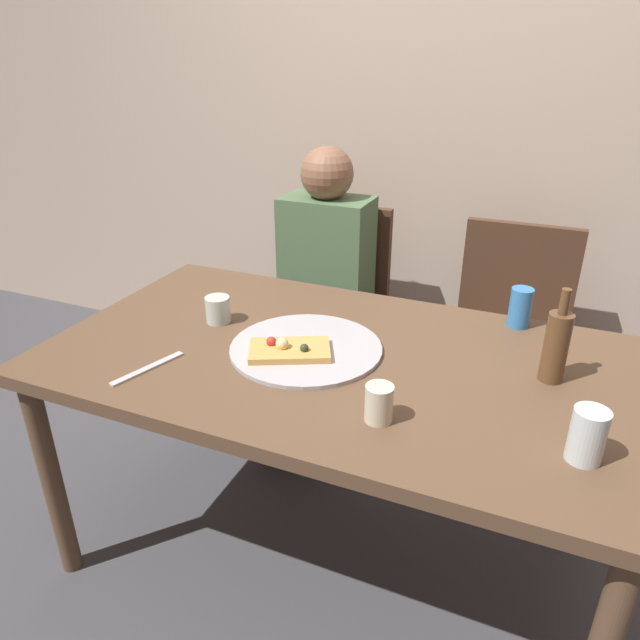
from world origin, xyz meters
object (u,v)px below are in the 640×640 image
(dining_table, at_px, (334,377))
(chair_right, at_px, (509,327))
(soda_can, at_px, (520,308))
(guest_in_sweater, at_px, (318,282))
(wine_bottle, at_px, (556,345))
(chair_left, at_px, (332,298))
(pizza_slice_last, at_px, (289,349))
(table_knife, at_px, (148,368))
(tumbler_far, at_px, (379,403))
(wine_glass, at_px, (587,435))
(pizza_tray, at_px, (306,348))
(tumbler_near, at_px, (218,309))

(dining_table, distance_m, chair_right, 0.95)
(soda_can, height_order, guest_in_sweater, guest_in_sweater)
(wine_bottle, distance_m, chair_left, 1.23)
(wine_bottle, bearing_deg, pizza_slice_last, -166.75)
(pizza_slice_last, xyz_separation_m, chair_right, (0.51, 0.92, -0.25))
(table_knife, height_order, guest_in_sweater, guest_in_sweater)
(dining_table, xyz_separation_m, chair_left, (-0.35, 0.85, -0.15))
(dining_table, bearing_deg, tumbler_far, -50.25)
(pizza_slice_last, relative_size, chair_right, 0.28)
(chair_left, distance_m, guest_in_sweater, 0.20)
(chair_left, bearing_deg, wine_glass, 132.86)
(wine_bottle, xyz_separation_m, chair_left, (-0.91, 0.76, -0.33))
(pizza_tray, height_order, wine_bottle, wine_bottle)
(tumbler_far, distance_m, table_knife, 0.63)
(pizza_tray, bearing_deg, table_knife, -142.38)
(soda_can, distance_m, chair_left, 0.97)
(pizza_tray, distance_m, soda_can, 0.67)
(wine_bottle, relative_size, wine_glass, 2.10)
(guest_in_sweater, bearing_deg, pizza_slice_last, 107.67)
(soda_can, bearing_deg, pizza_tray, -143.17)
(tumbler_near, distance_m, table_knife, 0.33)
(wine_bottle, bearing_deg, pizza_tray, -170.91)
(pizza_slice_last, xyz_separation_m, guest_in_sweater, (-0.24, 0.77, -0.12))
(chair_left, bearing_deg, dining_table, 112.45)
(wine_glass, height_order, guest_in_sweater, guest_in_sweater)
(dining_table, bearing_deg, pizza_slice_last, -148.00)
(tumbler_far, bearing_deg, chair_right, 80.27)
(wine_glass, bearing_deg, tumbler_far, -175.58)
(wine_glass, relative_size, guest_in_sweater, 0.10)
(table_knife, height_order, chair_right, chair_right)
(dining_table, relative_size, soda_can, 13.15)
(tumbler_near, height_order, chair_right, chair_right)
(pizza_tray, relative_size, guest_in_sweater, 0.37)
(pizza_slice_last, xyz_separation_m, tumbler_near, (-0.30, 0.12, 0.02))
(wine_bottle, xyz_separation_m, wine_glass, (0.08, -0.31, -0.04))
(wine_glass, bearing_deg, table_knife, -177.01)
(wine_glass, relative_size, chair_right, 0.13)
(wine_bottle, distance_m, guest_in_sweater, 1.12)
(pizza_slice_last, distance_m, soda_can, 0.72)
(wine_glass, distance_m, guest_in_sweater, 1.37)
(pizza_tray, xyz_separation_m, chair_right, (0.48, 0.87, -0.23))
(pizza_tray, relative_size, soda_can, 3.51)
(pizza_slice_last, bearing_deg, tumbler_near, 158.48)
(dining_table, relative_size, chair_right, 1.78)
(soda_can, bearing_deg, wine_glass, -72.31)
(wine_bottle, distance_m, table_knife, 1.05)
(soda_can, bearing_deg, dining_table, -139.46)
(dining_table, height_order, tumbler_far, tumbler_far)
(dining_table, bearing_deg, pizza_tray, -171.24)
(soda_can, xyz_separation_m, guest_in_sweater, (-0.80, 0.32, -0.16))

